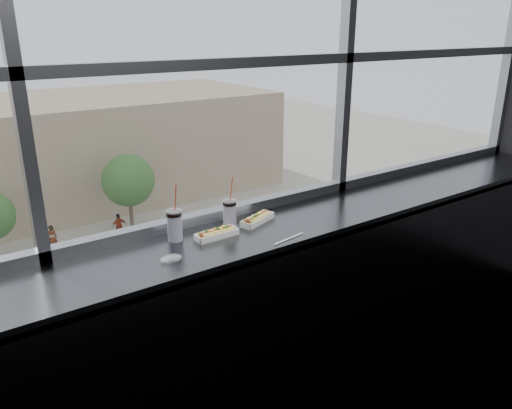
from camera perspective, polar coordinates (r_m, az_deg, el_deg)
wall_back_lower at (r=3.26m, az=-4.13°, el=-10.62°), size 6.00×0.00×6.00m
window_glass at (r=2.83m, az=-5.27°, el=21.81°), size 6.00×0.00×6.00m
window_mullions at (r=2.82m, az=-5.05°, el=21.83°), size 6.00×0.08×2.40m
counter at (r=2.81m, az=-1.47°, el=-3.80°), size 6.00×0.55×0.06m
counter_fascia at (r=2.88m, az=1.54°, el=-15.00°), size 6.00×0.04×1.04m
hotdog_tray_left at (r=2.74m, az=-4.52°, el=-3.30°), size 0.25×0.08×0.06m
hotdog_tray_right at (r=2.93m, az=0.16°, el=-1.63°), size 0.26×0.16×0.06m
soda_cup_left at (r=2.71m, az=-9.30°, el=-2.20°), size 0.09×0.09×0.32m
soda_cup_right at (r=2.86m, az=-3.03°, el=-0.88°), size 0.08×0.08×0.30m
loose_straw at (r=2.72m, az=3.78°, el=-3.91°), size 0.22×0.04×0.01m
wrapper at (r=2.51m, az=-9.68°, el=-6.08°), size 0.11×0.08×0.03m
car_near_d at (r=23.35m, az=-11.12°, el=-12.15°), size 2.66×5.88×1.93m
car_far_c at (r=32.25m, az=-6.76°, el=-2.55°), size 3.31×6.35×2.02m
car_near_e at (r=25.90m, az=1.12°, el=-8.21°), size 2.78×6.23×2.05m
pedestrian_c at (r=33.19m, az=-22.32°, el=-3.30°), size 0.92×0.69×2.07m
pedestrian_d at (r=33.73m, az=-15.39°, el=-2.12°), size 0.92×0.69×2.07m
tree_right at (r=33.78m, az=-14.40°, el=2.67°), size 3.47×3.47×5.42m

